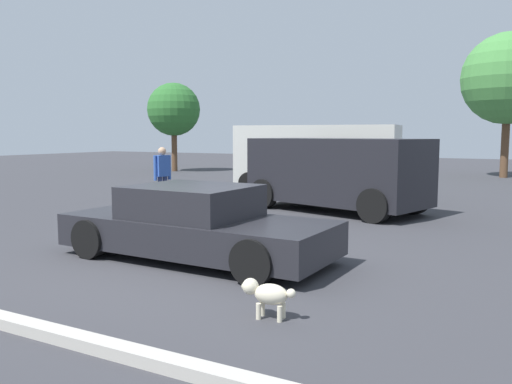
% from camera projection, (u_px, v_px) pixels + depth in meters
% --- Properties ---
extents(ground_plane, '(80.00, 80.00, 0.00)m').
position_uv_depth(ground_plane, '(192.00, 262.00, 8.31)').
color(ground_plane, '#38383D').
extents(sedan_foreground, '(4.54, 2.00, 1.19)m').
position_uv_depth(sedan_foreground, '(196.00, 225.00, 8.48)').
color(sedan_foreground, '#232328').
rests_on(sedan_foreground, ground_plane).
extents(dog, '(0.62, 0.28, 0.43)m').
position_uv_depth(dog, '(267.00, 294.00, 5.74)').
color(dog, beige).
rests_on(dog, ground_plane).
extents(van_white, '(5.48, 2.68, 2.31)m').
position_uv_depth(van_white, '(317.00, 157.00, 17.57)').
color(van_white, silver).
rests_on(van_white, ground_plane).
extents(suv_dark, '(5.02, 3.21, 1.91)m').
position_uv_depth(suv_dark, '(337.00, 172.00, 13.69)').
color(suv_dark, black).
rests_on(suv_dark, ground_plane).
extents(pedestrian, '(0.34, 0.55, 1.66)m').
position_uv_depth(pedestrian, '(162.00, 171.00, 14.73)').
color(pedestrian, navy).
rests_on(pedestrian, ground_plane).
extents(parking_curb, '(8.26, 0.20, 0.12)m').
position_uv_depth(parking_curb, '(11.00, 322.00, 5.47)').
color(parking_curb, '#B7B2A8').
rests_on(parking_curb, ground_plane).
extents(tree_back_left, '(4.19, 4.19, 6.66)m').
position_uv_depth(tree_back_left, '(508.00, 79.00, 23.96)').
color(tree_back_left, brown).
rests_on(tree_back_left, ground_plane).
extents(tree_back_center, '(2.86, 2.86, 4.78)m').
position_uv_depth(tree_back_center, '(174.00, 110.00, 28.37)').
color(tree_back_center, brown).
rests_on(tree_back_center, ground_plane).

